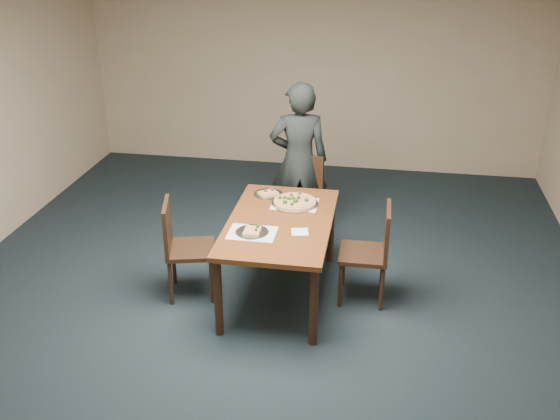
% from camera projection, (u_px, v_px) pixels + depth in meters
% --- Properties ---
extents(ground, '(8.00, 8.00, 0.00)m').
position_uv_depth(ground, '(252.00, 334.00, 5.18)').
color(ground, black).
rests_on(ground, ground).
extents(room_shell, '(8.00, 8.00, 8.00)m').
position_uv_depth(room_shell, '(248.00, 135.00, 4.44)').
color(room_shell, tan).
rests_on(room_shell, ground).
extents(dining_table, '(0.90, 1.50, 0.75)m').
position_uv_depth(dining_table, '(280.00, 230.00, 5.47)').
color(dining_table, '#502710').
rests_on(dining_table, ground).
extents(chair_far, '(0.50, 0.50, 0.91)m').
position_uv_depth(chair_far, '(300.00, 193.00, 6.55)').
color(chair_far, black).
rests_on(chair_far, ground).
extents(chair_left, '(0.51, 0.51, 0.91)m').
position_uv_depth(chair_left, '(181.00, 243.00, 5.55)').
color(chair_left, black).
rests_on(chair_left, ground).
extents(chair_right, '(0.42, 0.42, 0.91)m').
position_uv_depth(chair_right, '(373.00, 248.00, 5.47)').
color(chair_right, black).
rests_on(chair_right, ground).
extents(diner, '(0.68, 0.51, 1.68)m').
position_uv_depth(diner, '(299.00, 161.00, 6.50)').
color(diner, black).
rests_on(diner, ground).
extents(placemat_main, '(0.42, 0.32, 0.00)m').
position_uv_depth(placemat_main, '(295.00, 204.00, 5.75)').
color(placemat_main, white).
rests_on(placemat_main, dining_table).
extents(placemat_near, '(0.40, 0.30, 0.00)m').
position_uv_depth(placemat_near, '(252.00, 233.00, 5.22)').
color(placemat_near, white).
rests_on(placemat_near, dining_table).
extents(pizza_pan, '(0.43, 0.43, 0.07)m').
position_uv_depth(pizza_pan, '(295.00, 202.00, 5.74)').
color(pizza_pan, silver).
rests_on(pizza_pan, dining_table).
extents(slice_plate_near, '(0.28, 0.28, 0.05)m').
position_uv_depth(slice_plate_near, '(252.00, 231.00, 5.21)').
color(slice_plate_near, silver).
rests_on(slice_plate_near, dining_table).
extents(slice_plate_far, '(0.28, 0.28, 0.06)m').
position_uv_depth(slice_plate_far, '(268.00, 194.00, 5.93)').
color(slice_plate_far, silver).
rests_on(slice_plate_far, dining_table).
extents(napkin, '(0.16, 0.16, 0.01)m').
position_uv_depth(napkin, '(300.00, 232.00, 5.23)').
color(napkin, white).
rests_on(napkin, dining_table).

